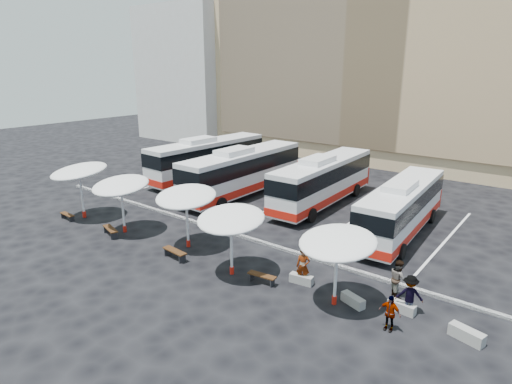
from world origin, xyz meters
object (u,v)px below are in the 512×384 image
Objects in this scene: bus_2 at (323,179)px; wood_bench_2 at (175,252)px; sunshade_3 at (231,219)px; sunshade_4 at (338,243)px; passenger_1 at (399,279)px; wood_bench_0 at (67,215)px; wood_bench_3 at (262,277)px; conc_bench_0 at (301,279)px; wood_bench_1 at (111,230)px; passenger_3 at (409,295)px; passenger_2 at (390,313)px; sunshade_1 at (121,186)px; bus_0 at (208,157)px; conc_bench_1 at (353,300)px; sunshade_2 at (186,197)px; passenger_0 at (303,266)px; conc_bench_2 at (402,307)px; sunshade_0 at (79,171)px; conc_bench_3 at (467,335)px; bus_1 at (243,171)px; bus_3 at (402,206)px.

bus_2 is 7.16× the size of wood_bench_2.
sunshade_4 is (5.51, 0.63, -0.02)m from sunshade_3.
sunshade_3 is 2.25× the size of passenger_1.
wood_bench_0 is at bearing -175.47° from sunshade_4.
wood_bench_3 is (-3.71, -0.46, -2.63)m from sunshade_4.
passenger_1 reaches higher than conc_bench_0.
sunshade_3 is 5.55m from sunshade_4.
passenger_3 is at bearing 8.80° from wood_bench_1.
passenger_2 is at bearing -8.81° from sunshade_4.
sunshade_3 is at bearing 3.76° from wood_bench_0.
wood_bench_1 is (-0.13, -0.94, -2.70)m from sunshade_1.
sunshade_1 reaches higher than wood_bench_2.
conc_bench_1 is at bearing -27.32° from bus_0.
sunshade_3 reaches higher than conc_bench_1.
bus_2 is 13.43m from wood_bench_3.
passenger_3 is (2.85, 1.31, -2.10)m from sunshade_4.
sunshade_1 is at bearing -169.72° from sunshade_2.
wood_bench_1 is at bearing 165.05° from passenger_0.
bus_0 reaches higher than conc_bench_0.
sunshade_4 is at bearing -154.90° from conc_bench_2.
conc_bench_1 is (10.47, 0.06, -2.86)m from sunshade_2.
sunshade_3 is 6.88m from conc_bench_1.
passenger_2 is (11.81, 0.81, 0.38)m from wood_bench_2.
wood_bench_1 is 1.01× the size of wood_bench_2.
passenger_1 is (7.49, 3.02, -2.09)m from sunshade_3.
wood_bench_3 is at bearing -142.72° from conc_bench_0.
sunshade_0 is 2.70× the size of passenger_3.
sunshade_4 is 3.77m from passenger_3.
passenger_3 is at bearing 168.11° from conc_bench_3.
sunshade_1 is at bearing -94.44° from bus_1.
bus_2 is at bearing 158.00° from bus_3.
sunshade_1 is at bearing -174.33° from conc_bench_2.
bus_0 is 7.03× the size of passenger_0.
bus_0 is 10.78× the size of conc_bench_2.
sunshade_2 is 2.87× the size of passenger_2.
wood_bench_3 is at bearing -35.74° from bus_0.
bus_3 is 22.35m from wood_bench_0.
bus_0 is at bearing 147.80° from sunshade_4.
conc_bench_3 is 3.75m from passenger_1.
sunshade_4 is 3.08m from passenger_0.
conc_bench_3 is at bearing 145.79° from passenger_3.
conc_bench_3 is (9.02, 1.25, -0.10)m from wood_bench_3.
passenger_3 is (5.02, 0.59, 0.66)m from conc_bench_0.
conc_bench_1 is at bearing -57.19° from bus_2.
sunshade_2 is 12.68m from passenger_2.
bus_3 is (6.89, -2.31, -0.14)m from bus_2.
bus_2 is 17.47m from sunshade_0.
sunshade_3 reaches higher than conc_bench_3.
sunshade_4 reaches higher than wood_bench_3.
sunshade_2 is at bearing 10.28° from sunshade_1.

